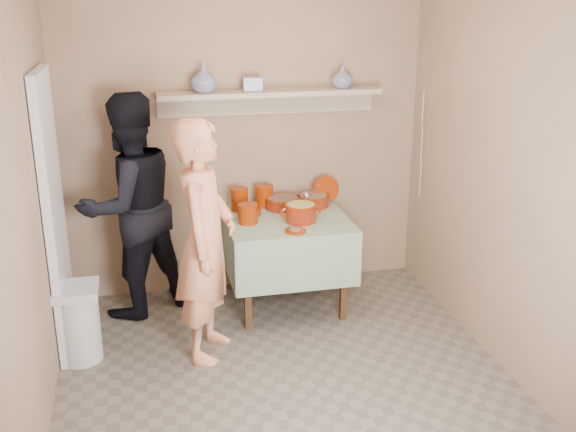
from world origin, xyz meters
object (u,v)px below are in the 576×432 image
object	(u,v)px
cazuela_rice	(301,211)
trash_bin	(78,323)
serving_table	(286,231)
person_cook	(206,241)
person_helper	(130,207)

from	to	relation	value
cazuela_rice	trash_bin	distance (m)	1.84
trash_bin	serving_table	bearing A→B (deg)	19.06
person_cook	serving_table	world-z (taller)	person_cook
serving_table	cazuela_rice	distance (m)	0.26
person_helper	cazuela_rice	bearing A→B (deg)	137.46
cazuela_rice	trash_bin	xyz separation A→B (m)	(-1.70, -0.42, -0.56)
person_cook	cazuela_rice	xyz separation A→B (m)	(0.80, 0.51, -0.01)
person_helper	cazuela_rice	world-z (taller)	person_helper
person_helper	trash_bin	world-z (taller)	person_helper
person_helper	cazuela_rice	size ratio (longest dim) A/B	5.37
person_cook	person_helper	size ratio (longest dim) A/B	0.96
person_cook	serving_table	distance (m)	0.99
person_cook	cazuela_rice	bearing A→B (deg)	-36.79
serving_table	trash_bin	size ratio (longest dim) A/B	1.74
trash_bin	person_helper	bearing A→B (deg)	60.34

